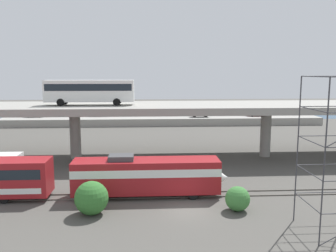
% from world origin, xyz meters
% --- Properties ---
extents(ground_plane, '(260.00, 260.00, 0.00)m').
position_xyz_m(ground_plane, '(0.00, 0.00, 0.00)').
color(ground_plane, '#4C4944').
extents(rail_strip_near, '(110.00, 0.12, 0.12)m').
position_xyz_m(rail_strip_near, '(0.00, 3.28, 0.06)').
color(rail_strip_near, '#59544C').
rests_on(rail_strip_near, ground_plane).
extents(rail_strip_far, '(110.00, 0.12, 0.12)m').
position_xyz_m(rail_strip_far, '(0.00, 4.72, 0.06)').
color(rail_strip_far, '#59544C').
rests_on(rail_strip_far, ground_plane).
extents(train_locomotive, '(15.25, 3.04, 4.18)m').
position_xyz_m(train_locomotive, '(-2.90, 4.00, 2.19)').
color(train_locomotive, maroon).
rests_on(train_locomotive, ground_plane).
extents(highway_overpass, '(96.00, 12.11, 7.64)m').
position_xyz_m(highway_overpass, '(0.00, 20.00, 6.97)').
color(highway_overpass, gray).
rests_on(highway_overpass, ground_plane).
extents(transit_bus_on_overpass, '(12.00, 2.68, 3.40)m').
position_xyz_m(transit_bus_on_overpass, '(-11.27, 19.42, 9.71)').
color(transit_bus_on_overpass, silver).
rests_on(transit_bus_on_overpass, highway_overpass).
extents(pier_parking_lot, '(73.82, 11.77, 1.70)m').
position_xyz_m(pier_parking_lot, '(0.00, 55.00, 0.85)').
color(pier_parking_lot, gray).
rests_on(pier_parking_lot, ground_plane).
extents(parked_car_0, '(4.26, 1.85, 1.50)m').
position_xyz_m(parked_car_0, '(8.81, 52.29, 2.48)').
color(parked_car_0, black).
rests_on(parked_car_0, pier_parking_lot).
extents(parked_car_1, '(4.38, 1.91, 1.50)m').
position_xyz_m(parked_car_1, '(20.87, 55.88, 2.48)').
color(parked_car_1, navy).
rests_on(parked_car_1, pier_parking_lot).
extents(parked_car_2, '(4.36, 1.86, 1.50)m').
position_xyz_m(parked_car_2, '(22.57, 53.22, 2.48)').
color(parked_car_2, maroon).
rests_on(parked_car_2, pier_parking_lot).
extents(parked_car_3, '(4.68, 1.82, 1.50)m').
position_xyz_m(parked_car_3, '(0.40, 55.61, 2.48)').
color(parked_car_3, '#515459').
rests_on(parked_car_3, pier_parking_lot).
extents(parked_car_4, '(4.20, 1.87, 1.50)m').
position_xyz_m(parked_car_4, '(-29.65, 54.39, 2.48)').
color(parked_car_4, '#515459').
rests_on(parked_car_4, pier_parking_lot).
extents(parked_car_5, '(4.20, 1.94, 1.50)m').
position_xyz_m(parked_car_5, '(30.26, 56.85, 2.48)').
color(parked_car_5, '#515459').
rests_on(parked_car_5, pier_parking_lot).
extents(parked_car_6, '(4.24, 1.83, 1.50)m').
position_xyz_m(parked_car_6, '(-14.63, 54.93, 2.47)').
color(parked_car_6, silver).
rests_on(parked_car_6, pier_parking_lot).
extents(harbor_water, '(140.00, 36.00, 0.01)m').
position_xyz_m(harbor_water, '(0.00, 78.00, 0.00)').
color(harbor_water, navy).
rests_on(harbor_water, ground_plane).
extents(shrub_left, '(2.91, 2.91, 2.91)m').
position_xyz_m(shrub_left, '(-8.32, -0.32, 1.45)').
color(shrub_left, '#316B2C').
rests_on(shrub_left, ground_plane).
extents(shrub_right, '(2.19, 2.19, 2.19)m').
position_xyz_m(shrub_right, '(4.40, -0.27, 1.10)').
color(shrub_right, '#3B7937').
rests_on(shrub_right, ground_plane).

